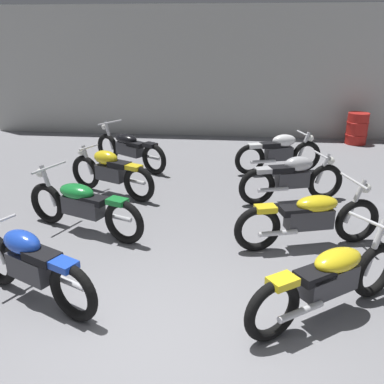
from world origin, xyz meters
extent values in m
plane|color=gray|center=(0.00, 0.00, 0.00)|extent=(60.00, 60.00, 0.00)
cube|color=#B2B2AD|center=(0.00, 9.17, 1.80)|extent=(13.28, 0.24, 3.60)
torus|color=black|center=(-0.99, 0.41, 0.34)|extent=(0.65, 0.40, 0.67)
cube|color=#38383D|center=(-1.58, 0.70, 0.44)|extent=(0.62, 0.47, 0.28)
ellipsoid|color=blue|center=(-1.67, 0.74, 0.72)|extent=(0.59, 0.48, 0.26)
cube|color=black|center=(-1.38, 0.60, 0.64)|extent=(0.46, 0.39, 0.10)
cube|color=blue|center=(-1.08, 0.46, 0.64)|extent=(0.34, 0.30, 0.08)
cylinder|color=silver|center=(-1.16, 0.64, 0.32)|extent=(0.52, 0.31, 0.07)
torus|color=black|center=(-2.29, 2.73, 0.34)|extent=(0.66, 0.35, 0.67)
torus|color=black|center=(-0.90, 2.17, 0.34)|extent=(0.66, 0.35, 0.67)
cylinder|color=silver|center=(-2.22, 2.70, 0.65)|extent=(0.28, 0.17, 0.66)
cube|color=#38383D|center=(-1.60, 2.45, 0.44)|extent=(0.70, 0.47, 0.28)
ellipsoid|color=#197F33|center=(-1.69, 2.48, 0.66)|extent=(0.68, 0.52, 0.22)
cube|color=black|center=(-1.39, 2.36, 0.57)|extent=(0.46, 0.37, 0.10)
cube|color=#197F33|center=(-1.00, 2.20, 0.64)|extent=(0.33, 0.29, 0.08)
cylinder|color=silver|center=(-2.16, 2.67, 0.96)|extent=(0.29, 0.64, 0.04)
sphere|color=white|center=(-2.35, 2.75, 0.84)|extent=(0.14, 0.14, 0.14)
cylinder|color=silver|center=(-1.09, 2.38, 0.32)|extent=(0.54, 0.27, 0.07)
torus|color=black|center=(-2.22, 4.32, 0.34)|extent=(0.65, 0.38, 0.67)
torus|color=black|center=(-1.04, 3.76, 0.34)|extent=(0.65, 0.38, 0.67)
cylinder|color=silver|center=(-2.15, 4.28, 0.59)|extent=(0.25, 0.17, 0.56)
cube|color=#38383D|center=(-1.63, 4.04, 0.44)|extent=(0.62, 0.46, 0.28)
ellipsoid|color=yellow|center=(-1.72, 4.08, 0.72)|extent=(0.59, 0.47, 0.26)
cube|color=black|center=(-1.43, 3.95, 0.64)|extent=(0.46, 0.39, 0.10)
cube|color=yellow|center=(-1.13, 3.81, 0.64)|extent=(0.34, 0.30, 0.08)
cylinder|color=silver|center=(-2.09, 4.26, 0.85)|extent=(0.24, 0.45, 0.04)
sphere|color=white|center=(-2.27, 4.34, 0.73)|extent=(0.14, 0.14, 0.14)
cylinder|color=silver|center=(-1.21, 3.99, 0.32)|extent=(0.53, 0.30, 0.07)
torus|color=black|center=(-2.33, 6.16, 0.34)|extent=(0.62, 0.46, 0.67)
torus|color=black|center=(-1.07, 5.34, 0.34)|extent=(0.62, 0.46, 0.67)
cylinder|color=silver|center=(-2.26, 6.11, 0.65)|extent=(0.27, 0.21, 0.66)
cube|color=#38383D|center=(-1.70, 5.75, 0.44)|extent=(0.68, 0.56, 0.28)
ellipsoid|color=black|center=(-1.78, 5.80, 0.66)|extent=(0.68, 0.60, 0.22)
cube|color=black|center=(-1.51, 5.63, 0.57)|extent=(0.47, 0.42, 0.10)
cube|color=black|center=(-1.15, 5.40, 0.64)|extent=(0.34, 0.32, 0.08)
cylinder|color=silver|center=(-2.21, 6.08, 0.96)|extent=(0.40, 0.59, 0.04)
sphere|color=white|center=(-2.38, 6.19, 0.84)|extent=(0.14, 0.14, 0.14)
cylinder|color=silver|center=(-1.21, 5.59, 0.32)|extent=(0.50, 0.36, 0.07)
torus|color=black|center=(2.28, 1.19, 0.34)|extent=(0.61, 0.48, 0.67)
torus|color=black|center=(1.06, 0.31, 0.34)|extent=(0.61, 0.48, 0.67)
cylinder|color=silver|center=(2.21, 1.14, 0.65)|extent=(0.26, 0.22, 0.66)
cube|color=#38383D|center=(1.67, 0.75, 0.44)|extent=(0.68, 0.58, 0.28)
ellipsoid|color=yellow|center=(1.75, 0.81, 0.66)|extent=(0.67, 0.61, 0.22)
cube|color=black|center=(1.49, 0.62, 0.57)|extent=(0.47, 0.43, 0.10)
cube|color=yellow|center=(1.14, 0.37, 0.64)|extent=(0.34, 0.33, 0.08)
cylinder|color=silver|center=(2.16, 1.10, 0.96)|extent=(0.42, 0.57, 0.04)
cylinder|color=silver|center=(1.34, 0.35, 0.32)|extent=(0.49, 0.38, 0.07)
torus|color=black|center=(2.43, 2.55, 0.34)|extent=(0.67, 0.29, 0.67)
torus|color=black|center=(0.99, 2.13, 0.34)|extent=(0.67, 0.29, 0.67)
cylinder|color=silver|center=(2.35, 2.52, 0.65)|extent=(0.28, 0.14, 0.66)
cube|color=#38383D|center=(1.71, 2.34, 0.44)|extent=(0.70, 0.41, 0.28)
ellipsoid|color=yellow|center=(1.80, 2.36, 0.66)|extent=(0.67, 0.47, 0.22)
cube|color=black|center=(1.50, 2.28, 0.57)|extent=(0.45, 0.34, 0.10)
cube|color=yellow|center=(1.08, 2.16, 0.64)|extent=(0.32, 0.27, 0.08)
cylinder|color=silver|center=(2.29, 2.51, 0.96)|extent=(0.22, 0.66, 0.04)
sphere|color=white|center=(2.49, 2.56, 0.84)|extent=(0.14, 0.14, 0.14)
cylinder|color=silver|center=(1.26, 2.07, 0.32)|extent=(0.55, 0.22, 0.07)
torus|color=black|center=(2.30, 4.21, 0.34)|extent=(0.67, 0.30, 0.67)
torus|color=black|center=(1.05, 3.83, 0.34)|extent=(0.67, 0.30, 0.67)
cylinder|color=silver|center=(2.22, 4.19, 0.59)|extent=(0.25, 0.14, 0.56)
cube|color=#38383D|center=(1.67, 4.02, 0.44)|extent=(0.62, 0.40, 0.28)
ellipsoid|color=#B7B7BC|center=(1.77, 4.05, 0.72)|extent=(0.58, 0.42, 0.26)
cube|color=black|center=(1.46, 3.96, 0.64)|extent=(0.45, 0.35, 0.10)
cube|color=#B7B7BC|center=(1.15, 3.86, 0.64)|extent=(0.33, 0.27, 0.08)
cylinder|color=silver|center=(2.16, 4.17, 0.85)|extent=(0.18, 0.47, 0.04)
sphere|color=white|center=(2.35, 4.23, 0.73)|extent=(0.14, 0.14, 0.14)
cylinder|color=silver|center=(1.33, 3.78, 0.32)|extent=(0.55, 0.23, 0.07)
torus|color=black|center=(2.21, 5.92, 0.34)|extent=(0.67, 0.31, 0.67)
torus|color=black|center=(0.97, 5.52, 0.34)|extent=(0.67, 0.31, 0.67)
cylinder|color=silver|center=(2.14, 5.89, 0.59)|extent=(0.25, 0.14, 0.56)
cube|color=#38383D|center=(1.59, 5.72, 0.44)|extent=(0.62, 0.40, 0.28)
ellipsoid|color=white|center=(1.69, 5.75, 0.72)|extent=(0.58, 0.43, 0.26)
cube|color=black|center=(1.38, 5.65, 0.64)|extent=(0.45, 0.35, 0.10)
cube|color=white|center=(1.07, 5.55, 0.64)|extent=(0.33, 0.28, 0.08)
cylinder|color=silver|center=(2.08, 5.87, 0.85)|extent=(0.18, 0.47, 0.04)
sphere|color=white|center=(2.27, 5.93, 0.73)|extent=(0.14, 0.14, 0.14)
cylinder|color=silver|center=(1.25, 5.47, 0.32)|extent=(0.54, 0.24, 0.07)
cylinder|color=red|center=(3.95, 8.52, 0.42)|extent=(0.56, 0.56, 0.85)
torus|color=red|center=(3.95, 8.52, 0.59)|extent=(0.59, 0.59, 0.03)
torus|color=red|center=(3.95, 8.52, 0.26)|extent=(0.59, 0.59, 0.03)
camera|label=1|loc=(0.62, -3.16, 2.88)|focal=39.20mm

